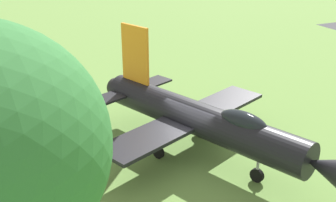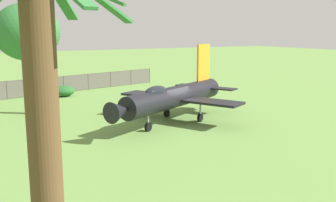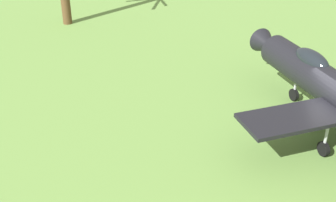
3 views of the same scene
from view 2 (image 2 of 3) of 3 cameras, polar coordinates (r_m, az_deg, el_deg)
The scene contains 7 objects.
ground_plane at distance 28.30m, azimuth 1.04°, elevation -3.04°, with size 200.00×200.00×0.00m, color #668E42.
display_jet at distance 27.65m, azimuth 0.67°, elevation 0.65°, with size 9.33×12.01×5.42m.
shade_tree at distance 32.21m, azimuth -19.75°, elevation 9.30°, with size 4.76×4.94×8.54m.
palm_tree at distance 8.17m, azimuth -17.27°, elevation -8.45°, with size 4.02×3.94×7.89m.
perimeter_fence at distance 41.46m, azimuth -18.49°, elevation 2.01°, with size 6.86×29.07×1.78m.
shrub_near_fence at distance 40.39m, azimuth -14.94°, elevation 1.40°, with size 1.93×2.23×1.06m.
info_plaque at distance 32.38m, azimuth -5.47°, elevation 0.16°, with size 0.61×0.41×1.14m.
Camera 2 is at (23.56, -14.27, 6.51)m, focal length 42.07 mm.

